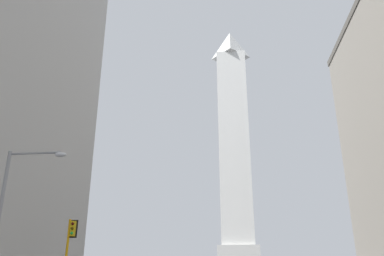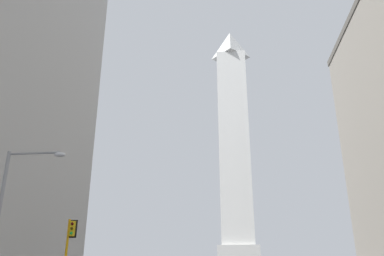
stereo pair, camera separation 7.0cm
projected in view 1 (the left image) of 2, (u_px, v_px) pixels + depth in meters
obelisk at (234, 146)px, 89.22m from camera, size 8.84×8.84×60.53m
traffic_light_mid_left at (69, 244)px, 27.68m from camera, size 0.76×0.52×5.25m
street_lamp at (11, 206)px, 19.45m from camera, size 3.34×0.36×7.84m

